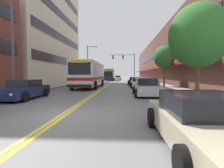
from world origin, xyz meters
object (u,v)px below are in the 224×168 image
object	(u,v)px
street_lamp_left_far	(89,61)
car_champagne_moving_lead	(118,78)
car_navy_parked_left_far	(24,90)
fire_hydrant	(159,85)
city_bus	(90,74)
car_silver_parked_right_mid	(146,88)
car_slate_blue_parked_left_mid	(88,80)
box_truck	(109,75)
car_black_parked_right_far	(134,81)
traffic_signal_mast	(126,61)
street_tree_right_near	(199,36)
car_white_parked_right_end	(139,83)
car_beige_parked_right_foreground	(206,122)
street_lamp_left_near	(16,29)
street_tree_right_mid	(164,57)

from	to	relation	value
street_lamp_left_far	car_champagne_moving_lead	bearing A→B (deg)	71.16
car_navy_parked_left_far	fire_hydrant	bearing A→B (deg)	29.33
city_bus	car_silver_parked_right_mid	world-z (taller)	city_bus
car_slate_blue_parked_left_mid	fire_hydrant	xyz separation A→B (m)	(10.37, -16.39, 0.01)
box_truck	car_black_parked_right_far	bearing A→B (deg)	-73.46
traffic_signal_mast	street_tree_right_near	bearing A→B (deg)	-83.67
car_slate_blue_parked_left_mid	street_tree_right_near	bearing A→B (deg)	-63.99
car_black_parked_right_far	car_white_parked_right_end	world-z (taller)	car_black_parked_right_far
street_tree_right_near	car_silver_parked_right_mid	bearing A→B (deg)	127.50
car_white_parked_right_end	fire_hydrant	distance (m)	5.17
city_bus	street_tree_right_near	distance (m)	14.80
car_beige_parked_right_foreground	box_truck	xyz separation A→B (m)	(-5.67, 43.47, 1.08)
box_truck	traffic_signal_mast	bearing A→B (deg)	-39.44
street_lamp_left_near	car_navy_parked_left_far	bearing A→B (deg)	-30.67
car_white_parked_right_end	street_tree_right_mid	distance (m)	4.69
car_black_parked_right_far	street_lamp_left_far	distance (m)	13.58
traffic_signal_mast	car_white_parked_right_end	bearing A→B (deg)	-86.64
car_silver_parked_right_mid	box_truck	bearing A→B (deg)	99.49
car_white_parked_right_end	car_champagne_moving_lead	distance (m)	32.70
car_silver_parked_right_mid	car_champagne_moving_lead	bearing A→B (deg)	94.91
street_lamp_left_far	car_silver_parked_right_mid	bearing A→B (deg)	-68.81
car_white_parked_right_end	fire_hydrant	size ratio (longest dim) A/B	4.91
car_beige_parked_right_foreground	car_champagne_moving_lead	bearing A→B (deg)	94.01
city_bus	fire_hydrant	xyz separation A→B (m)	(7.82, -5.15, -1.17)
street_lamp_left_near	street_tree_right_mid	bearing A→B (deg)	40.77
car_beige_parked_right_foreground	street_lamp_left_near	size ratio (longest dim) A/B	0.59
street_lamp_left_near	city_bus	bearing A→B (deg)	73.37
car_slate_blue_parked_left_mid	car_white_parked_right_end	distance (m)	14.45
city_bus	car_champagne_moving_lead	xyz separation A→B (m)	(2.65, 32.28, -1.15)
street_lamp_left_far	car_slate_blue_parked_left_mid	bearing A→B (deg)	-82.35
street_lamp_left_far	fire_hydrant	distance (m)	23.63
street_lamp_left_far	fire_hydrant	world-z (taller)	street_lamp_left_far
traffic_signal_mast	street_tree_right_mid	bearing A→B (deg)	-77.79
street_lamp_left_far	street_tree_right_mid	size ratio (longest dim) A/B	1.52
car_black_parked_right_far	box_truck	world-z (taller)	box_truck
car_black_parked_right_far	fire_hydrant	xyz separation A→B (m)	(1.69, -11.47, 0.03)
car_silver_parked_right_mid	car_black_parked_right_far	xyz separation A→B (m)	(-0.02, 14.80, -0.03)
car_silver_parked_right_mid	street_lamp_left_near	bearing A→B (deg)	-167.61
street_tree_right_mid	traffic_signal_mast	bearing A→B (deg)	102.21
city_bus	car_white_parked_right_end	xyz separation A→B (m)	(6.27, -0.22, -1.20)
car_slate_blue_parked_left_mid	fire_hydrant	size ratio (longest dim) A/B	4.93
car_champagne_moving_lead	box_truck	world-z (taller)	box_truck
car_slate_blue_parked_left_mid	box_truck	bearing A→B (deg)	77.55
city_bus	traffic_signal_mast	distance (m)	22.29
fire_hydrant	city_bus	bearing A→B (deg)	146.60
fire_hydrant	street_tree_right_mid	bearing A→B (deg)	72.72
traffic_signal_mast	street_tree_right_near	xyz separation A→B (m)	(3.69, -33.28, -1.04)
car_navy_parked_left_far	street_lamp_left_near	bearing A→B (deg)	149.33
car_champagne_moving_lead	traffic_signal_mast	xyz separation A→B (m)	(2.34, -10.79, 4.30)
car_white_parked_right_end	street_tree_right_near	size ratio (longest dim) A/B	0.78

